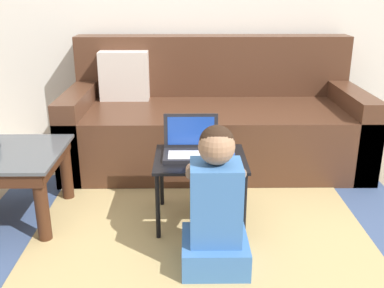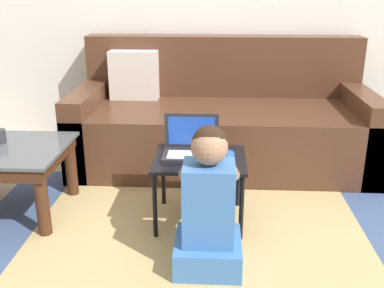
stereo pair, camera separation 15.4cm
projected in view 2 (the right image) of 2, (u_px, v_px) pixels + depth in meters
The scene contains 7 objects.
ground_plane at pixel (182, 234), 2.40m from camera, with size 16.00×16.00×0.00m, color gray.
area_rug at pixel (198, 240), 2.33m from camera, with size 2.46×1.72×0.01m.
couch at pixel (221, 122), 3.31m from camera, with size 2.09×0.95×0.89m.
laptop_desk at pixel (200, 166), 2.42m from camera, with size 0.49×0.42×0.38m.
laptop at pixel (191, 149), 2.42m from camera, with size 0.30×0.21×0.21m.
computer_mouse at pixel (229, 154), 2.40m from camera, with size 0.06×0.10×0.04m.
person_seated at pixel (209, 208), 2.03m from camera, with size 0.31×0.42×0.69m.
Camera 2 is at (0.17, -2.10, 1.26)m, focal length 42.00 mm.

